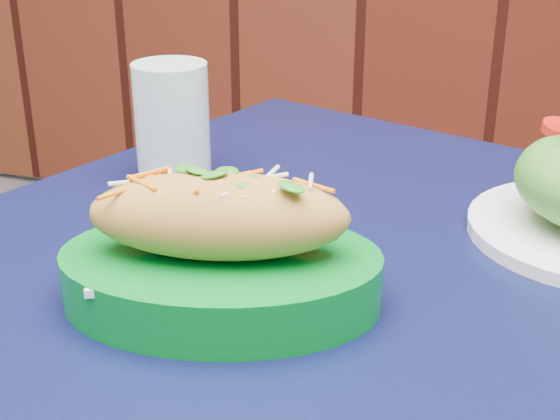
% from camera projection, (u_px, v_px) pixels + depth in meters
% --- Properties ---
extents(cafe_table, '(1.02, 1.02, 0.75)m').
position_uv_depth(cafe_table, '(362.00, 384.00, 0.64)').
color(cafe_table, black).
rests_on(cafe_table, ground).
extents(banh_mi_basket, '(0.27, 0.21, 0.11)m').
position_uv_depth(banh_mi_basket, '(220.00, 253.00, 0.57)').
color(banh_mi_basket, '#02711E').
rests_on(banh_mi_basket, cafe_table).
extents(water_glass, '(0.08, 0.08, 0.12)m').
position_uv_depth(water_glass, '(172.00, 123.00, 0.80)').
color(water_glass, silver).
rests_on(water_glass, cafe_table).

